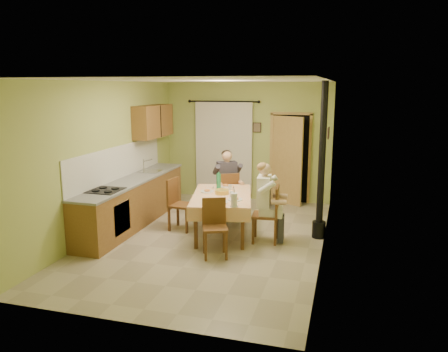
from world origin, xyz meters
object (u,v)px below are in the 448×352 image
(dining_table, at_px, (222,215))
(stove_flue, at_px, (321,183))
(chair_left, at_px, (181,215))
(man_far, at_px, (227,176))
(chair_near, at_px, (215,239))
(man_right, at_px, (266,193))
(chair_far, at_px, (227,204))
(chair_right, at_px, (266,225))

(dining_table, xyz_separation_m, stove_flue, (1.74, 0.32, 0.64))
(chair_left, relative_size, man_far, 0.71)
(chair_near, height_order, chair_left, chair_left)
(man_right, bearing_deg, stove_flue, -67.92)
(chair_far, height_order, chair_right, chair_right)
(chair_right, height_order, man_right, man_right)
(chair_near, relative_size, man_right, 0.68)
(stove_flue, bearing_deg, chair_left, -174.59)
(chair_left, relative_size, stove_flue, 0.35)
(dining_table, bearing_deg, chair_left, 162.03)
(chair_left, bearing_deg, dining_table, 89.81)
(chair_near, bearing_deg, chair_right, -148.33)
(chair_near, bearing_deg, chair_left, -70.35)
(chair_far, distance_m, chair_right, 1.59)
(chair_left, height_order, man_far, man_far)
(dining_table, height_order, man_right, man_right)
(man_far, bearing_deg, chair_far, -90.00)
(chair_left, distance_m, stove_flue, 2.69)
(chair_near, xyz_separation_m, stove_flue, (1.55, 1.38, 0.74))
(man_far, relative_size, man_right, 1.00)
(chair_left, xyz_separation_m, stove_flue, (2.57, 0.24, 0.73))
(chair_far, bearing_deg, stove_flue, -51.08)
(stove_flue, bearing_deg, chair_near, -138.39)
(man_far, bearing_deg, chair_right, -79.36)
(dining_table, distance_m, chair_far, 1.08)
(chair_left, xyz_separation_m, man_right, (1.67, -0.22, 0.59))
(stove_flue, bearing_deg, chair_right, -152.39)
(man_right, bearing_deg, chair_near, 139.36)
(dining_table, distance_m, man_far, 1.20)
(man_right, bearing_deg, dining_table, 75.00)
(dining_table, xyz_separation_m, man_right, (0.84, -0.15, 0.50))
(man_far, bearing_deg, stove_flue, -51.32)
(chair_left, bearing_deg, stove_flue, 100.50)
(chair_left, distance_m, man_far, 1.32)
(chair_far, height_order, man_far, man_far)
(dining_table, distance_m, chair_left, 0.84)
(chair_left, bearing_deg, man_right, 87.53)
(man_far, bearing_deg, chair_near, -109.93)
(man_far, relative_size, stove_flue, 0.50)
(dining_table, bearing_deg, man_far, 87.38)
(chair_left, height_order, stove_flue, stove_flue)
(chair_left, bearing_deg, chair_right, 87.64)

